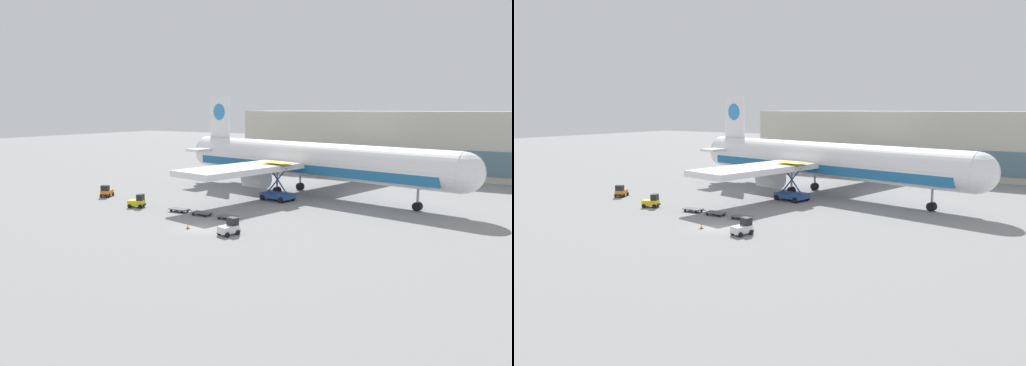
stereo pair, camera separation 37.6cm
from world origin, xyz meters
TOP-DOWN VIEW (x-y plane):
  - ground_plane at (0.00, 0.00)m, footprint 400.00×400.00m
  - terminal_building at (13.33, 68.08)m, footprint 90.00×18.20m
  - airplane_main at (0.13, 28.81)m, footprint 57.49×48.64m
  - scissor_lift_loader at (-0.95, 21.42)m, footprint 5.69×4.24m
  - baggage_tug_foreground at (5.14, -0.81)m, footprint 2.17×2.72m
  - baggage_tug_mid at (-15.86, 5.36)m, footprint 2.81×2.44m
  - baggage_tug_far at (-26.86, 9.22)m, footprint 2.43×2.80m
  - baggage_dolly_lead at (-8.43, 6.16)m, footprint 3.73×1.61m
  - baggage_dolly_second at (-4.18, 5.90)m, footprint 3.73×1.61m
  - baggage_dolly_third at (0.24, 5.83)m, footprint 3.73×1.61m
  - traffic_cone_near at (-0.92, -1.09)m, footprint 0.40×0.40m

SIDE VIEW (x-z plane):
  - ground_plane at x=0.00m, z-range 0.00..0.00m
  - traffic_cone_near at x=-0.92m, z-range -0.01..0.58m
  - baggage_dolly_lead at x=-8.43m, z-range 0.15..0.63m
  - baggage_dolly_second at x=-4.18m, z-range 0.15..0.63m
  - baggage_dolly_third at x=0.24m, z-range 0.15..0.63m
  - baggage_tug_foreground at x=5.14m, z-range -0.12..1.88m
  - baggage_tug_mid at x=-15.86m, z-range -0.12..1.88m
  - baggage_tug_far at x=-26.86m, z-range -0.12..1.88m
  - scissor_lift_loader at x=-0.95m, z-range -0.79..5.39m
  - airplane_main at x=0.13m, z-range -2.66..14.34m
  - terminal_building at x=13.33m, z-range -0.01..13.99m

